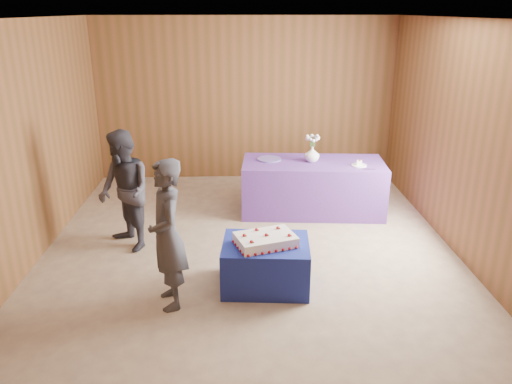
{
  "coord_description": "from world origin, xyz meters",
  "views": [
    {
      "loc": [
        -0.1,
        -5.41,
        2.79
      ],
      "look_at": [
        0.08,
        0.1,
        0.76
      ],
      "focal_mm": 35.0,
      "sensor_mm": 36.0,
      "label": 1
    }
  ],
  "objects_px": {
    "serving_table": "(313,187)",
    "cake_table": "(266,264)",
    "vase": "(312,154)",
    "guest_right": "(125,191)",
    "sheet_cake": "(266,240)",
    "guest_left": "(167,235)"
  },
  "relations": [
    {
      "from": "vase",
      "to": "guest_left",
      "type": "bearing_deg",
      "value": -125.6
    },
    {
      "from": "cake_table",
      "to": "sheet_cake",
      "type": "height_order",
      "value": "sheet_cake"
    },
    {
      "from": "sheet_cake",
      "to": "guest_left",
      "type": "xyz_separation_m",
      "value": [
        -0.96,
        -0.28,
        0.2
      ]
    },
    {
      "from": "sheet_cake",
      "to": "vase",
      "type": "relative_size",
      "value": 3.3
    },
    {
      "from": "serving_table",
      "to": "guest_left",
      "type": "xyz_separation_m",
      "value": [
        -1.75,
        -2.39,
        0.38
      ]
    },
    {
      "from": "sheet_cake",
      "to": "guest_right",
      "type": "height_order",
      "value": "guest_right"
    },
    {
      "from": "serving_table",
      "to": "guest_right",
      "type": "distance_m",
      "value": 2.69
    },
    {
      "from": "cake_table",
      "to": "vase",
      "type": "height_order",
      "value": "vase"
    },
    {
      "from": "cake_table",
      "to": "sheet_cake",
      "type": "relative_size",
      "value": 1.26
    },
    {
      "from": "guest_left",
      "to": "guest_right",
      "type": "height_order",
      "value": "guest_left"
    },
    {
      "from": "guest_right",
      "to": "vase",
      "type": "bearing_deg",
      "value": 78.09
    },
    {
      "from": "serving_table",
      "to": "cake_table",
      "type": "bearing_deg",
      "value": -106.65
    },
    {
      "from": "serving_table",
      "to": "vase",
      "type": "xyz_separation_m",
      "value": [
        -0.02,
        0.02,
        0.48
      ]
    },
    {
      "from": "sheet_cake",
      "to": "cake_table",
      "type": "bearing_deg",
      "value": 63.51
    },
    {
      "from": "serving_table",
      "to": "guest_left",
      "type": "bearing_deg",
      "value": -122.11
    },
    {
      "from": "vase",
      "to": "guest_left",
      "type": "height_order",
      "value": "guest_left"
    },
    {
      "from": "vase",
      "to": "guest_right",
      "type": "height_order",
      "value": "guest_right"
    },
    {
      "from": "serving_table",
      "to": "guest_right",
      "type": "bearing_deg",
      "value": -151.48
    },
    {
      "from": "vase",
      "to": "guest_right",
      "type": "relative_size",
      "value": 0.15
    },
    {
      "from": "cake_table",
      "to": "vase",
      "type": "distance_m",
      "value": 2.31
    },
    {
      "from": "serving_table",
      "to": "vase",
      "type": "distance_m",
      "value": 0.48
    },
    {
      "from": "serving_table",
      "to": "guest_left",
      "type": "relative_size",
      "value": 1.33
    }
  ]
}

